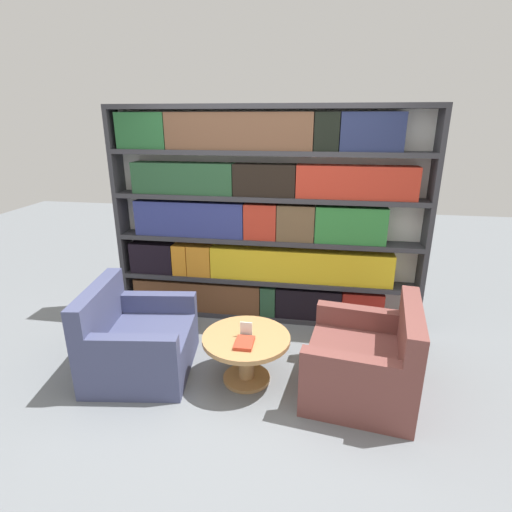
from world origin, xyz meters
TOP-DOWN VIEW (x-y plane):
  - ground_plane at (0.00, 0.00)m, footprint 14.00×14.00m
  - bookshelf at (-0.05, 1.27)m, footprint 3.34×0.30m
  - armchair_left at (-1.00, 0.05)m, footprint 0.97×1.04m
  - armchair_right at (1.00, 0.05)m, footprint 0.97×1.04m
  - coffee_table at (-0.00, 0.05)m, footprint 0.75×0.75m
  - table_sign at (-0.00, 0.05)m, footprint 0.10×0.06m
  - stray_book at (0.01, -0.08)m, footprint 0.15×0.21m

SIDE VIEW (x-z plane):
  - ground_plane at x=0.00m, z-range 0.00..0.00m
  - armchair_left at x=-1.00m, z-range -0.13..0.68m
  - armchair_right at x=1.00m, z-range -0.13..0.68m
  - coffee_table at x=0.00m, z-range 0.09..0.52m
  - stray_book at x=0.01m, z-range 0.43..0.46m
  - table_sign at x=0.00m, z-range 0.42..0.55m
  - bookshelf at x=-0.05m, z-range -0.01..2.31m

